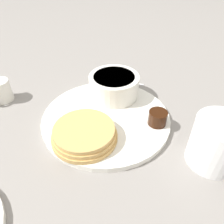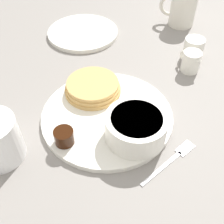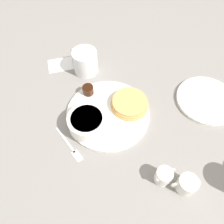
{
  "view_description": "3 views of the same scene",
  "coord_description": "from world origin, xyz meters",
  "px_view_note": "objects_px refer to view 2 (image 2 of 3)",
  "views": [
    {
      "loc": [
        -0.2,
        -0.3,
        0.32
      ],
      "look_at": [
        0.01,
        -0.01,
        0.03
      ],
      "focal_mm": 35.0,
      "sensor_mm": 36.0,
      "label": 1
    },
    {
      "loc": [
        0.41,
        -0.0,
        0.44
      ],
      "look_at": [
        0.02,
        0.01,
        0.04
      ],
      "focal_mm": 45.0,
      "sensor_mm": 36.0,
      "label": 2
    },
    {
      "loc": [
        -0.03,
        0.39,
        0.62
      ],
      "look_at": [
        -0.01,
        0.02,
        0.04
      ],
      "focal_mm": 35.0,
      "sensor_mm": 36.0,
      "label": 3
    }
  ],
  "objects_px": {
    "plate": "(109,116)",
    "creamer_pitcher_near": "(192,61)",
    "fork": "(176,158)",
    "bowl": "(138,126)",
    "second_mug": "(183,8)",
    "creamer_pitcher_far": "(195,48)"
  },
  "relations": [
    {
      "from": "plate",
      "to": "creamer_pitcher_near",
      "type": "relative_size",
      "value": 4.55
    },
    {
      "from": "fork",
      "to": "creamer_pitcher_near",
      "type": "bearing_deg",
      "value": 162.12
    },
    {
      "from": "creamer_pitcher_near",
      "to": "fork",
      "type": "bearing_deg",
      "value": -17.88
    },
    {
      "from": "bowl",
      "to": "fork",
      "type": "bearing_deg",
      "value": 56.55
    },
    {
      "from": "bowl",
      "to": "second_mug",
      "type": "relative_size",
      "value": 1.09
    },
    {
      "from": "creamer_pitcher_far",
      "to": "fork",
      "type": "bearing_deg",
      "value": -18.12
    },
    {
      "from": "creamer_pitcher_far",
      "to": "second_mug",
      "type": "height_order",
      "value": "second_mug"
    },
    {
      "from": "fork",
      "to": "bowl",
      "type": "bearing_deg",
      "value": -123.45
    },
    {
      "from": "creamer_pitcher_near",
      "to": "creamer_pitcher_far",
      "type": "bearing_deg",
      "value": 160.8
    },
    {
      "from": "bowl",
      "to": "creamer_pitcher_far",
      "type": "xyz_separation_m",
      "value": [
        -0.28,
        0.18,
        -0.01
      ]
    },
    {
      "from": "creamer_pitcher_near",
      "to": "bowl",
      "type": "bearing_deg",
      "value": -35.15
    },
    {
      "from": "plate",
      "to": "bowl",
      "type": "bearing_deg",
      "value": 41.43
    },
    {
      "from": "plate",
      "to": "second_mug",
      "type": "distance_m",
      "value": 0.46
    },
    {
      "from": "creamer_pitcher_far",
      "to": "second_mug",
      "type": "bearing_deg",
      "value": 179.86
    },
    {
      "from": "plate",
      "to": "creamer_pitcher_near",
      "type": "height_order",
      "value": "creamer_pitcher_near"
    },
    {
      "from": "bowl",
      "to": "creamer_pitcher_far",
      "type": "bearing_deg",
      "value": 147.82
    },
    {
      "from": "plate",
      "to": "creamer_pitcher_near",
      "type": "bearing_deg",
      "value": 127.25
    },
    {
      "from": "creamer_pitcher_near",
      "to": "plate",
      "type": "bearing_deg",
      "value": -52.75
    },
    {
      "from": "bowl",
      "to": "creamer_pitcher_near",
      "type": "bearing_deg",
      "value": 144.85
    },
    {
      "from": "creamer_pitcher_near",
      "to": "fork",
      "type": "relative_size",
      "value": 0.52
    },
    {
      "from": "creamer_pitcher_near",
      "to": "fork",
      "type": "distance_m",
      "value": 0.28
    },
    {
      "from": "creamer_pitcher_near",
      "to": "second_mug",
      "type": "distance_m",
      "value": 0.24
    }
  ]
}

